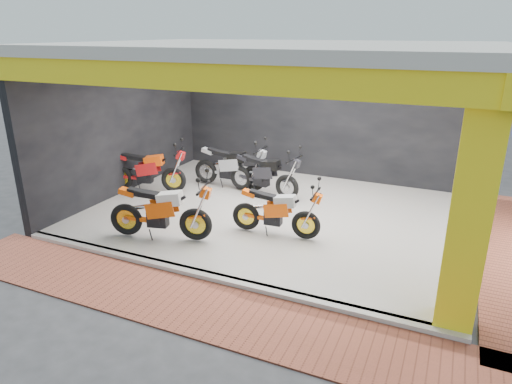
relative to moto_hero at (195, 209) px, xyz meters
The scene contains 15 objects.
ground 1.14m from the moto_hero, ahead, with size 80.00×80.00×0.00m, color #2D2D30.
showroom_floor 2.30m from the moto_hero, 67.03° to the left, with size 8.00×6.00×0.10m, color silver.
showroom_ceiling 3.58m from the moto_hero, 67.03° to the left, with size 8.40×6.40×0.20m, color beige.
back_wall 5.28m from the moto_hero, 80.53° to the left, with size 8.20×0.20×3.50m, color black.
left_wall 3.95m from the moto_hero, 148.20° to the left, with size 0.20×6.20×3.50m, color black.
corner_column 4.77m from the moto_hero, ahead, with size 0.50×0.50×3.50m, color yellow.
header_beam_front 2.85m from the moto_hero, 49.16° to the right, with size 8.40×0.30×0.40m, color yellow.
header_beam_right 5.84m from the moto_hero, 22.53° to the left, with size 0.30×6.40×0.40m, color yellow.
floor_kerb 1.50m from the moto_hero, 49.73° to the right, with size 8.00×0.20×0.10m, color silver.
paver_front 2.12m from the moto_hero, 64.48° to the right, with size 9.00×1.40×0.03m, color brown.
moto_hero is the anchor object (origin of this frame).
moto_row_a 2.11m from the moto_hero, 25.72° to the left, with size 1.91×0.71×1.17m, color #FF580A, non-canonical shape.
moto_row_b 2.93m from the moto_hero, 74.15° to the left, with size 2.05×0.76×1.25m, color black, non-canonical shape.
moto_row_c 2.91m from the moto_hero, 132.01° to the left, with size 2.11×0.78×1.29m, color red, non-canonical shape.
moto_row_d 3.12m from the moto_hero, 93.59° to the left, with size 2.13×0.79×1.30m, color #96999D, non-canonical shape.
Camera 1 is at (3.46, -6.81, 3.92)m, focal length 32.00 mm.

